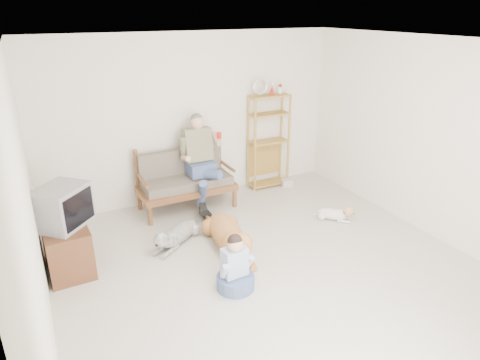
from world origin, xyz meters
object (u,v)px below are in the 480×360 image
tv_stand (66,246)px  golden_retriever (230,236)px  loveseat (185,179)px  etagere (268,140)px

tv_stand → golden_retriever: size_ratio=0.58×
loveseat → golden_retriever: 1.56m
etagere → golden_retriever: etagere is taller
loveseat → golden_retriever: size_ratio=0.94×
etagere → golden_retriever: bearing=-132.5°
loveseat → tv_stand: (-1.92, -1.02, -0.19)m
tv_stand → golden_retriever: bearing=-16.7°
tv_stand → golden_retriever: tv_stand is taller
loveseat → etagere: (1.64, 0.19, 0.37)m
etagere → tv_stand: 3.79m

